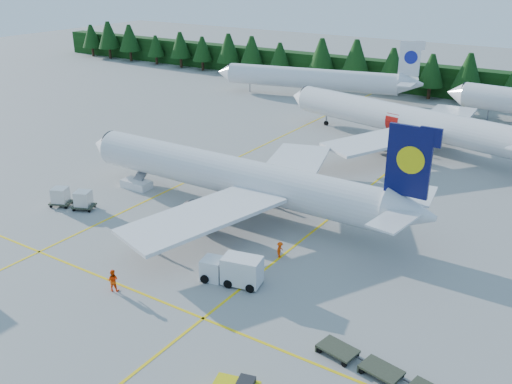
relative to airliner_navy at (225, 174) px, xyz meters
The scene contains 14 objects.
ground 14.49m from the airliner_navy, 66.73° to the right, with size 320.00×320.00×0.00m, color gray.
taxi_stripe_a 11.70m from the airliner_navy, 139.85° to the left, with size 0.25×120.00×0.01m, color yellow.
taxi_stripe_b 14.08m from the airliner_navy, 31.78° to the left, with size 0.25×120.00×0.01m, color yellow.
taxi_stripe_cross 20.01m from the airliner_navy, 73.66° to the right, with size 80.00×0.25×0.01m, color yellow.
treeline_hedge 69.37m from the airliner_navy, 85.43° to the left, with size 220.00×4.00×6.00m, color black.
airliner_navy is the anchor object (origin of this frame).
airliner_red 34.38m from the airliner_navy, 77.69° to the left, with size 42.66×34.73×12.57m.
airliner_far_left 56.95m from the airliner_navy, 109.50° to the left, with size 40.63×12.07×11.97m.
airstairs 12.72m from the airliner_navy, behind, with size 3.74×5.07×3.35m.
service_truck 16.89m from the airliner_navy, 52.10° to the right, with size 5.63×3.05×2.58m.
uld_pair 17.47m from the airliner_navy, 144.76° to the right, with size 5.81×3.36×1.80m.
crew_a 13.07m from the airliner_navy, 90.32° to the right, with size 0.68×0.45×1.87m, color #E73504.
crew_b 20.15m from the airliner_navy, 82.39° to the right, with size 0.97×0.75×1.99m, color #FF4405.
crew_c 13.83m from the airliner_navy, 31.68° to the right, with size 0.66×0.45×1.60m, color #F44005.
Camera 1 is at (30.01, -35.13, 26.22)m, focal length 40.00 mm.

